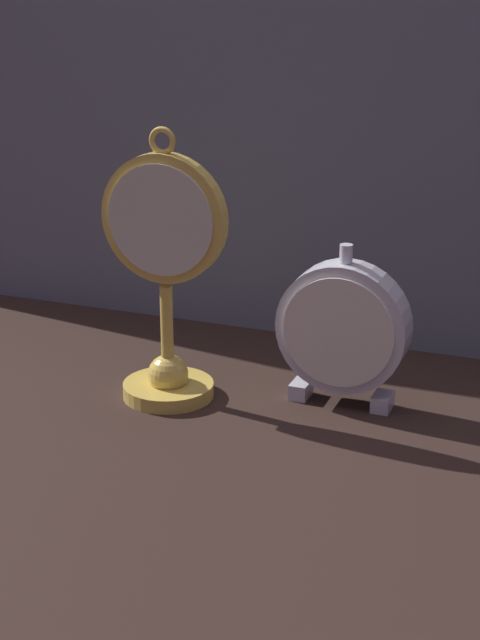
{
  "coord_description": "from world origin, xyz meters",
  "views": [
    {
      "loc": [
        0.39,
        -0.91,
        0.49
      ],
      "look_at": [
        0.0,
        0.08,
        0.1
      ],
      "focal_mm": 60.0,
      "sensor_mm": 36.0,
      "label": 1
    }
  ],
  "objects": [
    {
      "name": "ground_plane",
      "position": [
        0.0,
        0.0,
        0.0
      ],
      "size": [
        4.0,
        4.0,
        0.0
      ],
      "primitive_type": "plane",
      "color": "black"
    },
    {
      "name": "fabric_backdrop_drape",
      "position": [
        0.0,
        0.33,
        0.31
      ],
      "size": [
        1.48,
        0.01,
        0.61
      ],
      "primitive_type": "cube",
      "color": "slate",
      "rests_on": "ground_plane"
    },
    {
      "name": "pocket_watch_on_stand",
      "position": [
        -0.09,
        0.08,
        0.13
      ],
      "size": [
        0.14,
        0.1,
        0.3
      ],
      "color": "gold",
      "rests_on": "ground_plane"
    },
    {
      "name": "mantel_clock_silver",
      "position": [
        0.1,
        0.13,
        0.09
      ],
      "size": [
        0.14,
        0.04,
        0.18
      ],
      "color": "silver",
      "rests_on": "ground_plane"
    }
  ]
}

